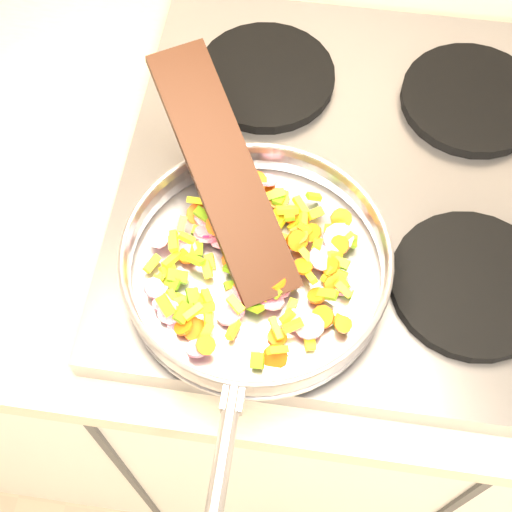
# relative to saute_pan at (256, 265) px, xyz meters

# --- Properties ---
(cooktop) EXTENTS (0.60, 0.60, 0.04)m
(cooktop) POSITION_rel_saute_pan_xyz_m (0.11, 0.17, -0.06)
(cooktop) COLOR #939399
(cooktop) RESTS_ON counter_top
(grate_fl) EXTENTS (0.19, 0.19, 0.02)m
(grate_fl) POSITION_rel_saute_pan_xyz_m (-0.03, 0.03, -0.04)
(grate_fl) COLOR black
(grate_fl) RESTS_ON cooktop
(grate_fr) EXTENTS (0.19, 0.19, 0.02)m
(grate_fr) POSITION_rel_saute_pan_xyz_m (0.25, 0.03, -0.04)
(grate_fr) COLOR black
(grate_fr) RESTS_ON cooktop
(grate_bl) EXTENTS (0.19, 0.19, 0.02)m
(grate_bl) POSITION_rel_saute_pan_xyz_m (-0.03, 0.31, -0.04)
(grate_bl) COLOR black
(grate_bl) RESTS_ON cooktop
(grate_br) EXTENTS (0.19, 0.19, 0.02)m
(grate_br) POSITION_rel_saute_pan_xyz_m (0.25, 0.31, -0.04)
(grate_br) COLOR black
(grate_br) RESTS_ON cooktop
(saute_pan) EXTENTS (0.34, 0.51, 0.05)m
(saute_pan) POSITION_rel_saute_pan_xyz_m (0.00, 0.00, 0.00)
(saute_pan) COLOR #9E9EA5
(saute_pan) RESTS_ON grate_fl
(vegetable_heap) EXTENTS (0.25, 0.26, 0.05)m
(vegetable_heap) POSITION_rel_saute_pan_xyz_m (-0.00, 0.01, -0.01)
(vegetable_heap) COLOR yellow
(vegetable_heap) RESTS_ON saute_pan
(wooden_spatula) EXTENTS (0.21, 0.28, 0.12)m
(wooden_spatula) POSITION_rel_saute_pan_xyz_m (-0.05, 0.09, 0.05)
(wooden_spatula) COLOR black
(wooden_spatula) RESTS_ON saute_pan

